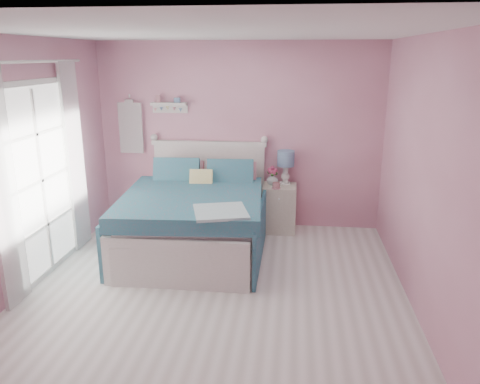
% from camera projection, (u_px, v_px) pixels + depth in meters
% --- Properties ---
extents(floor, '(4.50, 4.50, 0.00)m').
position_uv_depth(floor, '(213.00, 297.00, 4.83)').
color(floor, beige).
rests_on(floor, ground).
extents(room_shell, '(4.50, 4.50, 4.50)m').
position_uv_depth(room_shell, '(210.00, 146.00, 4.39)').
color(room_shell, '#BD788C').
rests_on(room_shell, floor).
extents(bed, '(1.79, 2.17, 1.23)m').
position_uv_depth(bed, '(196.00, 219.00, 5.90)').
color(bed, silver).
rests_on(bed, floor).
extents(nightstand, '(0.46, 0.45, 0.66)m').
position_uv_depth(nightstand, '(279.00, 208.00, 6.58)').
color(nightstand, beige).
rests_on(nightstand, floor).
extents(table_lamp, '(0.24, 0.24, 0.47)m').
position_uv_depth(table_lamp, '(286.00, 161.00, 6.48)').
color(table_lamp, white).
rests_on(table_lamp, nightstand).
extents(vase, '(0.18, 0.18, 0.17)m').
position_uv_depth(vase, '(272.00, 179.00, 6.51)').
color(vase, silver).
rests_on(vase, nightstand).
extents(teacup, '(0.13, 0.13, 0.08)m').
position_uv_depth(teacup, '(276.00, 186.00, 6.33)').
color(teacup, '#C58489').
rests_on(teacup, nightstand).
extents(roses, '(0.14, 0.11, 0.12)m').
position_uv_depth(roses, '(272.00, 170.00, 6.48)').
color(roses, '#C74471').
rests_on(roses, vase).
extents(wall_shelf, '(0.50, 0.15, 0.25)m').
position_uv_depth(wall_shelf, '(169.00, 105.00, 6.54)').
color(wall_shelf, silver).
rests_on(wall_shelf, room_shell).
extents(hanging_dress, '(0.34, 0.03, 0.72)m').
position_uv_depth(hanging_dress, '(131.00, 128.00, 6.69)').
color(hanging_dress, white).
rests_on(hanging_dress, room_shell).
extents(french_door, '(0.04, 1.32, 2.16)m').
position_uv_depth(french_door, '(41.00, 181.00, 5.13)').
color(french_door, silver).
rests_on(french_door, floor).
extents(curtain_near, '(0.04, 0.40, 2.32)m').
position_uv_depth(curtain_near, '(3.00, 191.00, 4.39)').
color(curtain_near, white).
rests_on(curtain_near, floor).
extents(curtain_far, '(0.04, 0.40, 2.32)m').
position_uv_depth(curtain_far, '(75.00, 158.00, 5.81)').
color(curtain_far, white).
rests_on(curtain_far, floor).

